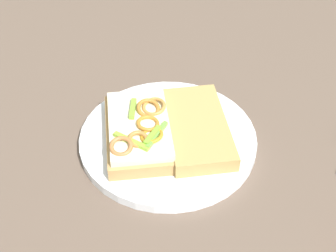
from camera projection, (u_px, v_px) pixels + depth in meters
ground_plane at (168, 143)px, 0.72m from camera, size 2.00×2.00×0.00m
plate at (168, 139)px, 0.71m from camera, size 0.27×0.27×0.01m
sandwich at (140, 130)px, 0.69m from camera, size 0.18×0.13×0.05m
bread_slice_side at (196, 128)px, 0.70m from camera, size 0.19×0.13×0.02m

